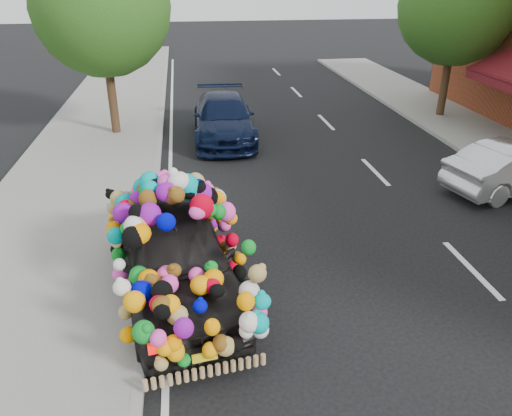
{
  "coord_description": "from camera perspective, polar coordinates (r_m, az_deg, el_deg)",
  "views": [
    {
      "loc": [
        -1.53,
        -7.22,
        5.05
      ],
      "look_at": [
        -0.33,
        0.9,
        1.11
      ],
      "focal_mm": 35.0,
      "sensor_mm": 36.0,
      "label": 1
    }
  ],
  "objects": [
    {
      "name": "ground",
      "position": [
        8.94,
        2.97,
        -8.81
      ],
      "size": [
        100.0,
        100.0,
        0.0
      ],
      "primitive_type": "plane",
      "color": "black",
      "rests_on": "ground"
    },
    {
      "name": "sidewalk",
      "position": [
        9.2,
        -24.76,
        -9.92
      ],
      "size": [
        4.0,
        60.0,
        0.12
      ],
      "primitive_type": "cube",
      "color": "gray",
      "rests_on": "ground"
    },
    {
      "name": "kerb",
      "position": [
        8.81,
        -12.41,
        -9.53
      ],
      "size": [
        0.15,
        60.0,
        0.13
      ],
      "primitive_type": "cube",
      "color": "gray",
      "rests_on": "ground"
    },
    {
      "name": "lane_markings",
      "position": [
        10.19,
        23.39,
        -6.4
      ],
      "size": [
        6.0,
        50.0,
        0.01
      ],
      "primitive_type": null,
      "color": "silver",
      "rests_on": "ground"
    },
    {
      "name": "tree_near_sidewalk",
      "position": [
        16.9,
        -17.29,
        21.1
      ],
      "size": [
        4.2,
        4.2,
        6.13
      ],
      "color": "#332114",
      "rests_on": "ground"
    },
    {
      "name": "tree_far_b",
      "position": [
        19.71,
        22.01,
        20.57
      ],
      "size": [
        4.0,
        4.0,
        5.9
      ],
      "color": "#332114",
      "rests_on": "ground"
    },
    {
      "name": "plush_art_car",
      "position": [
        8.27,
        -9.27,
        -3.31
      ],
      "size": [
        2.8,
        4.84,
        2.14
      ],
      "rotation": [
        0.0,
        0.0,
        0.16
      ],
      "color": "black",
      "rests_on": "ground"
    },
    {
      "name": "navy_sedan",
      "position": [
        16.49,
        -3.74,
        10.22
      ],
      "size": [
        2.07,
        4.76,
        1.36
      ],
      "primitive_type": "imported",
      "rotation": [
        0.0,
        0.0,
        -0.03
      ],
      "color": "black",
      "rests_on": "ground"
    }
  ]
}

